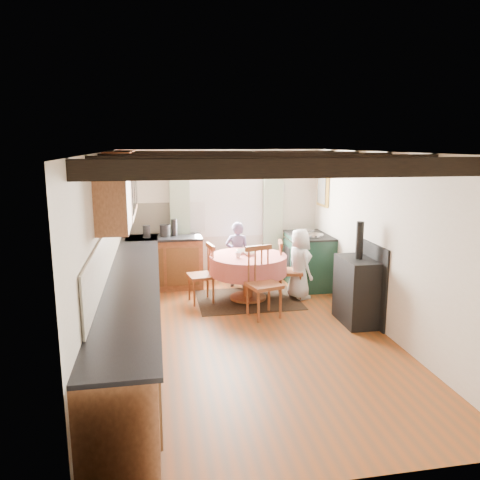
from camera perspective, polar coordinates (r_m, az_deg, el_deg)
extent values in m
cube|color=#93461A|center=(6.32, 1.32, -11.74)|extent=(3.60, 5.50, 0.00)
cube|color=white|center=(5.80, 1.43, 10.59)|extent=(3.60, 5.50, 0.00)
cube|color=silver|center=(8.61, -2.31, 2.90)|extent=(3.60, 0.00, 2.40)
cube|color=silver|center=(3.41, 10.85, -11.05)|extent=(3.60, 0.00, 2.40)
cube|color=silver|center=(5.86, -16.14, -1.70)|extent=(0.00, 5.50, 2.40)
cube|color=silver|center=(6.54, 17.01, -0.40)|extent=(0.00, 5.50, 2.40)
cube|color=black|center=(3.87, 7.48, 8.65)|extent=(3.60, 0.16, 0.16)
cube|color=black|center=(4.83, 3.85, 9.29)|extent=(3.60, 0.16, 0.16)
cube|color=black|center=(5.80, 1.42, 9.70)|extent=(3.60, 0.16, 0.16)
cube|color=black|center=(6.78, -0.30, 9.98)|extent=(3.60, 0.16, 0.16)
cube|color=black|center=(7.77, -1.60, 10.18)|extent=(3.60, 0.16, 0.16)
cube|color=beige|center=(6.15, -15.69, -1.06)|extent=(0.02, 4.50, 0.55)
cube|color=beige|center=(8.51, -8.98, 2.66)|extent=(1.40, 0.02, 0.55)
cube|color=#9D5F38|center=(6.05, -12.88, -8.62)|extent=(0.60, 5.30, 0.88)
cube|color=#9D5F38|center=(8.39, -9.11, -2.77)|extent=(1.30, 0.60, 0.88)
cube|color=black|center=(5.91, -12.89, -4.43)|extent=(0.64, 5.30, 0.04)
cube|color=black|center=(8.27, -9.21, 0.28)|extent=(1.30, 0.64, 0.04)
cube|color=#9D5F38|center=(6.92, -14.11, 6.68)|extent=(0.34, 1.80, 0.90)
cube|color=#9D5F38|center=(5.43, -15.08, 4.84)|extent=(0.34, 0.90, 0.70)
cube|color=white|center=(8.56, -1.65, 5.55)|extent=(1.34, 0.03, 1.54)
cube|color=white|center=(8.56, -1.66, 5.55)|extent=(1.20, 0.01, 1.40)
cube|color=#A4C69B|center=(8.46, -7.25, 1.97)|extent=(0.35, 0.10, 2.10)
cube|color=#A4C69B|center=(8.71, 3.99, 2.31)|extent=(0.35, 0.10, 2.10)
cylinder|color=black|center=(8.43, -1.59, 9.55)|extent=(2.00, 0.03, 0.03)
cube|color=gold|center=(8.54, 10.00, 6.04)|extent=(0.04, 0.50, 0.60)
cylinder|color=silver|center=(8.73, 4.58, 6.30)|extent=(0.30, 0.02, 0.30)
cube|color=black|center=(7.73, 0.98, -7.23)|extent=(1.63, 1.27, 0.01)
imported|color=#474262|center=(8.29, -0.31, -1.77)|extent=(0.49, 0.39, 1.17)
imported|color=silver|center=(7.74, 7.23, -2.89)|extent=(0.47, 0.63, 1.15)
imported|color=silver|center=(7.68, 0.39, -1.40)|extent=(0.23, 0.23, 0.06)
imported|color=silver|center=(7.53, 1.18, -1.67)|extent=(0.22, 0.22, 0.05)
imported|color=silver|center=(7.37, -0.22, -1.81)|extent=(0.14, 0.14, 0.09)
cylinder|color=#262628|center=(8.19, -11.25, 1.01)|extent=(0.13, 0.13, 0.22)
cylinder|color=#262628|center=(8.25, -9.05, 1.14)|extent=(0.19, 0.19, 0.21)
cylinder|color=#262628|center=(8.27, -7.96, 1.50)|extent=(0.10, 0.10, 0.29)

